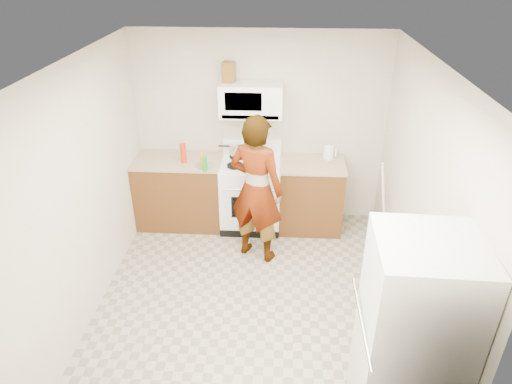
# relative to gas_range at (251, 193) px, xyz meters

# --- Properties ---
(floor) EXTENTS (3.60, 3.60, 0.00)m
(floor) POSITION_rel_gas_range_xyz_m (0.10, -1.48, -0.49)
(floor) COLOR gray
(floor) RESTS_ON ground
(back_wall) EXTENTS (3.20, 0.02, 2.50)m
(back_wall) POSITION_rel_gas_range_xyz_m (0.10, 0.31, 0.76)
(back_wall) COLOR beige
(back_wall) RESTS_ON floor
(right_wall) EXTENTS (0.02, 3.60, 2.50)m
(right_wall) POSITION_rel_gas_range_xyz_m (1.69, -1.48, 0.76)
(right_wall) COLOR beige
(right_wall) RESTS_ON floor
(cabinet_left) EXTENTS (1.12, 0.62, 0.90)m
(cabinet_left) POSITION_rel_gas_range_xyz_m (-0.94, 0.01, -0.04)
(cabinet_left) COLOR #562814
(cabinet_left) RESTS_ON floor
(counter_left) EXTENTS (1.14, 0.64, 0.03)m
(counter_left) POSITION_rel_gas_range_xyz_m (-0.94, 0.01, 0.43)
(counter_left) COLOR tan
(counter_left) RESTS_ON cabinet_left
(cabinet_right) EXTENTS (0.80, 0.62, 0.90)m
(cabinet_right) POSITION_rel_gas_range_xyz_m (0.78, 0.01, -0.04)
(cabinet_right) COLOR #562814
(cabinet_right) RESTS_ON floor
(counter_right) EXTENTS (0.82, 0.64, 0.03)m
(counter_right) POSITION_rel_gas_range_xyz_m (0.78, 0.01, 0.43)
(counter_right) COLOR tan
(counter_right) RESTS_ON cabinet_right
(gas_range) EXTENTS (0.76, 0.65, 1.13)m
(gas_range) POSITION_rel_gas_range_xyz_m (0.00, 0.00, 0.00)
(gas_range) COLOR white
(gas_range) RESTS_ON floor
(microwave) EXTENTS (0.76, 0.38, 0.40)m
(microwave) POSITION_rel_gas_range_xyz_m (0.00, 0.13, 1.21)
(microwave) COLOR white
(microwave) RESTS_ON back_wall
(person) EXTENTS (0.77, 0.65, 1.79)m
(person) POSITION_rel_gas_range_xyz_m (0.11, -0.68, 0.41)
(person) COLOR tan
(person) RESTS_ON floor
(fridge) EXTENTS (0.72, 0.72, 1.70)m
(fridge) POSITION_rel_gas_range_xyz_m (1.35, -2.81, 0.36)
(fridge) COLOR silver
(fridge) RESTS_ON floor
(kettle) EXTENTS (0.18, 0.18, 0.16)m
(kettle) POSITION_rel_gas_range_xyz_m (0.99, 0.16, 0.53)
(kettle) COLOR white
(kettle) RESTS_ON counter_right
(jug) EXTENTS (0.16, 0.16, 0.24)m
(jug) POSITION_rel_gas_range_xyz_m (-0.27, 0.16, 1.53)
(jug) COLOR brown
(jug) RESTS_ON microwave
(saucepan) EXTENTS (0.31, 0.31, 0.13)m
(saucepan) POSITION_rel_gas_range_xyz_m (-0.16, 0.17, 0.53)
(saucepan) COLOR silver
(saucepan) RESTS_ON gas_range
(tray) EXTENTS (0.27, 0.20, 0.05)m
(tray) POSITION_rel_gas_range_xyz_m (0.19, -0.12, 0.47)
(tray) COLOR silver
(tray) RESTS_ON gas_range
(bottle_spray) EXTENTS (0.08, 0.08, 0.25)m
(bottle_spray) POSITION_rel_gas_range_xyz_m (-0.84, -0.07, 0.57)
(bottle_spray) COLOR red
(bottle_spray) RESTS_ON counter_left
(bottle_hot_sauce) EXTENTS (0.07, 0.07, 0.18)m
(bottle_hot_sauce) POSITION_rel_gas_range_xyz_m (-0.59, -0.16, 0.54)
(bottle_hot_sauce) COLOR orange
(bottle_hot_sauce) RESTS_ON counter_left
(bottle_green_cap) EXTENTS (0.08, 0.08, 0.18)m
(bottle_green_cap) POSITION_rel_gas_range_xyz_m (-0.53, -0.30, 0.54)
(bottle_green_cap) COLOR #1C8718
(bottle_green_cap) RESTS_ON counter_left
(pot_lid) EXTENTS (0.27, 0.27, 0.01)m
(pot_lid) POSITION_rel_gas_range_xyz_m (-0.55, -0.17, 0.46)
(pot_lid) COLOR silver
(pot_lid) RESTS_ON counter_left
(broom) EXTENTS (0.24, 0.16, 1.22)m
(broom) POSITION_rel_gas_range_xyz_m (1.61, -0.51, 0.13)
(broom) COLOR white
(broom) RESTS_ON floor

